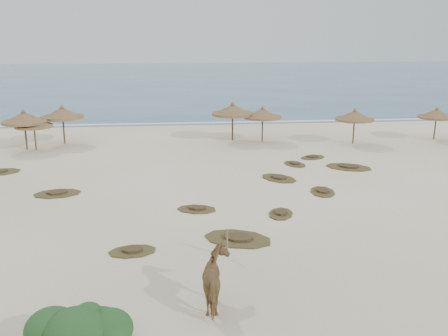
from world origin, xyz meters
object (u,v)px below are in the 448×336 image
Objects in this scene: palapa_0 at (34,123)px; bush at (77,334)px; palapa_1 at (24,118)px; horse at (218,280)px.

bush is (7.23, -24.23, -1.52)m from palapa_0.
palapa_1 is (-0.68, 0.18, 0.32)m from palapa_0.
palapa_0 reaches higher than bush.
palapa_0 is at bearing 106.61° from bush.
palapa_0 is 1.61× the size of horse.
bush is (-3.86, -1.74, -0.44)m from horse.
palapa_1 is 1.98× the size of horse.
horse reaches higher than bush.
palapa_1 reaches higher than bush.
palapa_0 is at bearing -14.84° from palapa_1.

